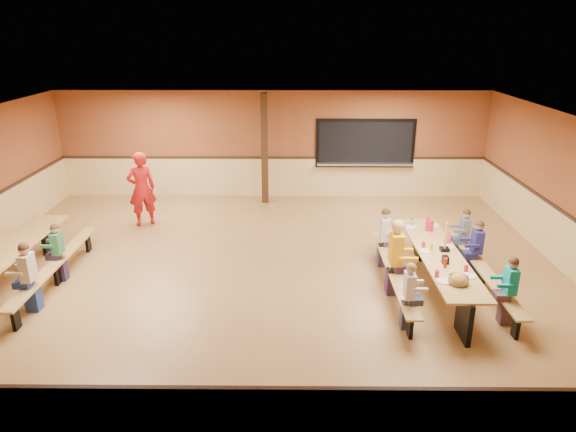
{
  "coord_description": "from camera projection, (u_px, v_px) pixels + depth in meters",
  "views": [
    {
      "loc": [
        0.56,
        -9.25,
        4.58
      ],
      "look_at": [
        0.47,
        0.11,
        1.15
      ],
      "focal_mm": 32.0,
      "sensor_mm": 36.0,
      "label": 1
    }
  ],
  "objects": [
    {
      "name": "room_envelope",
      "position": [
        264.0,
        240.0,
        10.03
      ],
      "size": [
        12.04,
        10.04,
        3.02
      ],
      "color": "brown",
      "rests_on": "ground"
    },
    {
      "name": "structural_post",
      "position": [
        265.0,
        149.0,
        13.88
      ],
      "size": [
        0.18,
        0.18,
        3.0
      ],
      "primitive_type": "cube",
      "color": "black",
      "rests_on": "ground"
    },
    {
      "name": "seated_child_char_right",
      "position": [
        464.0,
        237.0,
        10.47
      ],
      "size": [
        0.34,
        0.28,
        1.15
      ],
      "primitive_type": null,
      "color": "#585B62",
      "rests_on": "ground"
    },
    {
      "name": "seated_adult_yellow",
      "position": [
        395.0,
        258.0,
        9.21
      ],
      "size": [
        0.46,
        0.38,
        1.4
      ],
      "primitive_type": null,
      "color": "#EFAB13",
      "rests_on": "ground"
    },
    {
      "name": "standing_woman",
      "position": [
        142.0,
        189.0,
        12.44
      ],
      "size": [
        0.8,
        0.7,
        1.84
      ],
      "primitive_type": "imported",
      "rotation": [
        0.0,
        0.0,
        3.62
      ],
      "color": "#B41415",
      "rests_on": "ground"
    },
    {
      "name": "table_paddle",
      "position": [
        445.0,
        244.0,
        9.37
      ],
      "size": [
        0.16,
        0.16,
        0.56
      ],
      "color": "black",
      "rests_on": "cafeteria_table_main"
    },
    {
      "name": "napkin_dispenser",
      "position": [
        445.0,
        260.0,
        8.89
      ],
      "size": [
        0.1,
        0.14,
        0.13
      ],
      "primitive_type": "cube",
      "color": "black",
      "rests_on": "cafeteria_table_main"
    },
    {
      "name": "seated_child_navy_right",
      "position": [
        476.0,
        251.0,
        9.77
      ],
      "size": [
        0.36,
        0.29,
        1.19
      ],
      "primitive_type": null,
      "color": "navy",
      "rests_on": "ground"
    },
    {
      "name": "seated_child_tan_sec",
      "position": [
        29.0,
        278.0,
        8.67
      ],
      "size": [
        0.38,
        0.31,
        1.23
      ],
      "primitive_type": null,
      "color": "#BFA798",
      "rests_on": "ground"
    },
    {
      "name": "seated_child_green_sec",
      "position": [
        58.0,
        253.0,
        9.75
      ],
      "size": [
        0.33,
        0.27,
        1.14
      ],
      "primitive_type": null,
      "color": "#2E6E40",
      "rests_on": "ground"
    },
    {
      "name": "punch_pitcher",
      "position": [
        429.0,
        225.0,
        10.33
      ],
      "size": [
        0.16,
        0.16,
        0.22
      ],
      "primitive_type": "cylinder",
      "color": "red",
      "rests_on": "cafeteria_table_main"
    },
    {
      "name": "seated_child_grey_left",
      "position": [
        384.0,
        238.0,
        10.34
      ],
      "size": [
        0.37,
        0.3,
        1.21
      ],
      "primitive_type": null,
      "color": "silver",
      "rests_on": "ground"
    },
    {
      "name": "condiment_mustard",
      "position": [
        431.0,
        248.0,
        9.33
      ],
      "size": [
        0.06,
        0.06,
        0.17
      ],
      "primitive_type": "cylinder",
      "color": "yellow",
      "rests_on": "cafeteria_table_main"
    },
    {
      "name": "kitchen_pass_through",
      "position": [
        365.0,
        146.0,
        14.39
      ],
      "size": [
        2.78,
        0.28,
        1.38
      ],
      "color": "black",
      "rests_on": "ground"
    },
    {
      "name": "condiment_ketchup",
      "position": [
        445.0,
        263.0,
        8.73
      ],
      "size": [
        0.06,
        0.06,
        0.17
      ],
      "primitive_type": "cylinder",
      "color": "#B2140F",
      "rests_on": "cafeteria_table_main"
    },
    {
      "name": "seated_child_teal_right",
      "position": [
        509.0,
        291.0,
        8.29
      ],
      "size": [
        0.35,
        0.29,
        1.17
      ],
      "primitive_type": null,
      "color": "#0F9192",
      "rests_on": "ground"
    },
    {
      "name": "chip_bowl",
      "position": [
        458.0,
        279.0,
        8.18
      ],
      "size": [
        0.32,
        0.32,
        0.15
      ],
      "primitive_type": null,
      "color": "orange",
      "rests_on": "cafeteria_table_main"
    },
    {
      "name": "seated_child_white_left",
      "position": [
        409.0,
        296.0,
        8.17
      ],
      "size": [
        0.33,
        0.27,
        1.13
      ],
      "primitive_type": null,
      "color": "silver",
      "rests_on": "ground"
    },
    {
      "name": "cafeteria_table_second",
      "position": [
        11.0,
        259.0,
        9.59
      ],
      "size": [
        1.91,
        3.7,
        0.74
      ],
      "color": "#B48947",
      "rests_on": "ground"
    },
    {
      "name": "cafeteria_table_main",
      "position": [
        439.0,
        264.0,
        9.37
      ],
      "size": [
        1.91,
        3.7,
        0.74
      ],
      "color": "#B48947",
      "rests_on": "ground"
    },
    {
      "name": "place_settings",
      "position": [
        440.0,
        251.0,
        9.28
      ],
      "size": [
        0.65,
        3.3,
        0.11
      ],
      "primitive_type": null,
      "color": "beige",
      "rests_on": "cafeteria_table_main"
    },
    {
      "name": "ground",
      "position": [
        264.0,
        272.0,
        10.27
      ],
      "size": [
        12.0,
        12.0,
        0.0
      ],
      "primitive_type": "plane",
      "color": "olive",
      "rests_on": "ground"
    }
  ]
}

